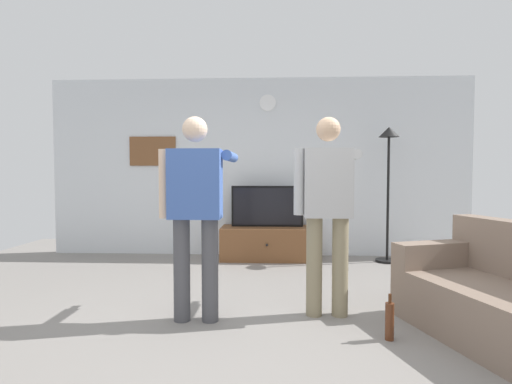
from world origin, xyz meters
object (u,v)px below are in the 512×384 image
(person_standing_nearer_couch, at_px, (327,204))
(floor_lamp, at_px, (388,166))
(framed_picture, at_px, (153,151))
(person_standing_nearer_lamp, at_px, (196,205))
(television, at_px, (267,206))
(wall_clock, at_px, (268,103))
(tv_stand, at_px, (267,243))
(beverage_bottle, at_px, (390,321))

(person_standing_nearer_couch, bearing_deg, floor_lamp, 62.16)
(framed_picture, relative_size, floor_lamp, 0.37)
(floor_lamp, height_order, person_standing_nearer_lamp, floor_lamp)
(television, height_order, person_standing_nearer_couch, person_standing_nearer_couch)
(wall_clock, bearing_deg, framed_picture, 179.84)
(framed_picture, relative_size, person_standing_nearer_couch, 0.41)
(tv_stand, height_order, person_standing_nearer_lamp, person_standing_nearer_lamp)
(framed_picture, height_order, person_standing_nearer_couch, framed_picture)
(person_standing_nearer_lamp, height_order, beverage_bottle, person_standing_nearer_lamp)
(wall_clock, xyz_separation_m, beverage_bottle, (0.97, -3.05, -2.17))
(television, relative_size, floor_lamp, 0.55)
(wall_clock, bearing_deg, person_standing_nearer_lamp, -101.68)
(person_standing_nearer_couch, xyz_separation_m, beverage_bottle, (0.40, -0.51, -0.84))
(tv_stand, xyz_separation_m, wall_clock, (0.00, 0.29, 2.08))
(television, bearing_deg, person_standing_nearer_couch, -76.14)
(television, xyz_separation_m, person_standing_nearer_lamp, (-0.56, -2.47, 0.21))
(wall_clock, distance_m, person_standing_nearer_lamp, 3.08)
(tv_stand, distance_m, floor_lamp, 2.05)
(tv_stand, relative_size, person_standing_nearer_couch, 0.77)
(tv_stand, distance_m, wall_clock, 2.10)
(tv_stand, xyz_separation_m, beverage_bottle, (0.97, -2.76, -0.09))
(wall_clock, height_order, framed_picture, wall_clock)
(wall_clock, distance_m, framed_picture, 1.91)
(wall_clock, relative_size, framed_picture, 0.35)
(wall_clock, xyz_separation_m, person_standing_nearer_couch, (0.57, -2.54, -1.33))
(tv_stand, distance_m, person_standing_nearer_couch, 2.44)
(floor_lamp, distance_m, person_standing_nearer_lamp, 3.28)
(beverage_bottle, bearing_deg, person_standing_nearer_lamp, 167.81)
(floor_lamp, distance_m, beverage_bottle, 3.02)
(person_standing_nearer_lamp, relative_size, beverage_bottle, 4.92)
(tv_stand, xyz_separation_m, person_standing_nearer_lamp, (-0.56, -2.43, 0.75))
(tv_stand, bearing_deg, floor_lamp, -3.09)
(floor_lamp, bearing_deg, tv_stand, 176.91)
(framed_picture, height_order, person_standing_nearer_lamp, framed_picture)
(television, xyz_separation_m, floor_lamp, (1.71, -0.14, 0.59))
(framed_picture, distance_m, floor_lamp, 3.51)
(framed_picture, xyz_separation_m, floor_lamp, (3.48, -0.39, -0.23))
(floor_lamp, xyz_separation_m, beverage_bottle, (-0.74, -2.67, -1.22))
(tv_stand, distance_m, person_standing_nearer_lamp, 2.60)
(television, relative_size, person_standing_nearer_couch, 0.60)
(person_standing_nearer_couch, distance_m, beverage_bottle, 1.06)
(floor_lamp, height_order, beverage_bottle, floor_lamp)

